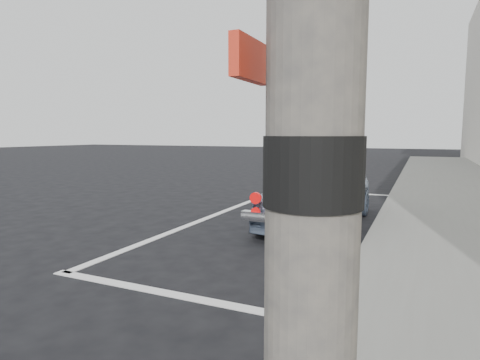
% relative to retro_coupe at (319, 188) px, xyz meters
% --- Properties ---
extents(ground, '(80.00, 80.00, 0.00)m').
position_rel_retro_coupe_xyz_m(ground, '(-0.92, -2.93, -0.57)').
color(ground, black).
rests_on(ground, ground).
extents(pline_rear, '(3.00, 0.12, 0.01)m').
position_rel_retro_coupe_xyz_m(pline_rear, '(-0.42, -3.43, -0.57)').
color(pline_rear, silver).
rests_on(pline_rear, ground).
extents(pline_front, '(3.00, 0.12, 0.01)m').
position_rel_retro_coupe_xyz_m(pline_front, '(-0.42, 3.57, -0.57)').
color(pline_front, silver).
rests_on(pline_front, ground).
extents(pline_side, '(0.12, 7.00, 0.01)m').
position_rel_retro_coupe_xyz_m(pline_side, '(-1.82, 0.07, -0.57)').
color(pline_side, silver).
rests_on(pline_side, ground).
extents(retro_coupe, '(1.34, 3.32, 1.13)m').
position_rel_retro_coupe_xyz_m(retro_coupe, '(0.00, 0.00, 0.00)').
color(retro_coupe, slate).
rests_on(retro_coupe, ground).
extents(cat, '(0.24, 0.49, 0.26)m').
position_rel_retro_coupe_xyz_m(cat, '(0.07, -1.44, -0.45)').
color(cat, '#6B5F51').
rests_on(cat, ground).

